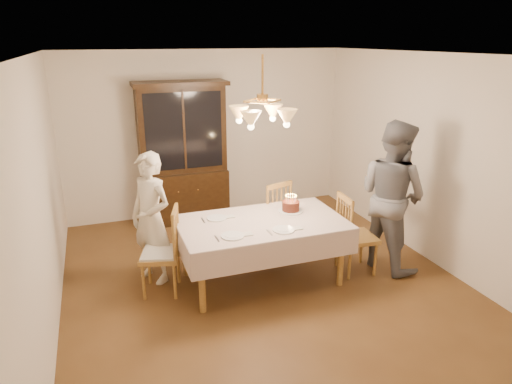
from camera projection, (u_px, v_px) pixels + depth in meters
name	position (u px, v px, depth m)	size (l,w,h in m)	color
ground	(262.00, 280.00, 5.48)	(5.00, 5.00, 0.00)	#533417
room_shell	(262.00, 151.00, 4.97)	(5.00, 5.00, 5.00)	white
dining_table	(262.00, 227.00, 5.26)	(1.90, 1.10, 0.76)	olive
china_hutch	(183.00, 155.00, 7.01)	(1.38, 0.54, 2.16)	black
chair_far_side	(270.00, 219.00, 6.13)	(0.54, 0.53, 1.00)	olive
chair_left_end	(161.00, 255.00, 5.10)	(0.53, 0.54, 1.00)	olive
chair_right_end	(356.00, 238.00, 5.56)	(0.45, 0.47, 1.00)	olive
elderly_woman	(151.00, 218.00, 5.26)	(0.57, 0.37, 1.56)	white
adult_in_grey	(392.00, 196.00, 5.57)	(0.90, 0.70, 1.86)	slate
birthday_cake	(291.00, 207.00, 5.52)	(0.30, 0.30, 0.21)	white
place_setting_near_left	(234.00, 236.00, 4.84)	(0.40, 0.25, 0.02)	white
place_setting_near_right	(285.00, 230.00, 4.99)	(0.39, 0.24, 0.02)	white
place_setting_far_left	(218.00, 218.00, 5.31)	(0.38, 0.23, 0.02)	white
chandelier	(262.00, 115.00, 4.85)	(0.62, 0.62, 0.73)	#BF8C3F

